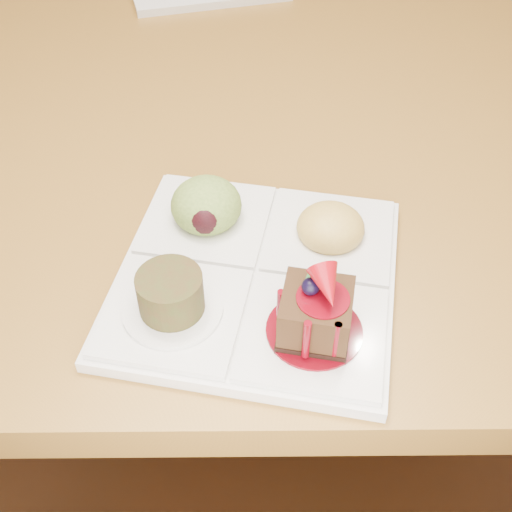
{
  "coord_description": "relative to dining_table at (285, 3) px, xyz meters",
  "views": [
    {
      "loc": [
        -0.06,
        -1.15,
        1.18
      ],
      "look_at": [
        -0.06,
        -0.75,
        0.79
      ],
      "focal_mm": 45.0,
      "sensor_mm": 36.0,
      "label": 1
    }
  ],
  "objects": [
    {
      "name": "ground",
      "position": [
        0.0,
        0.0,
        -0.68
      ],
      "size": [
        6.0,
        6.0,
        0.0
      ],
      "primitive_type": "plane",
      "color": "brown"
    },
    {
      "name": "dining_table",
      "position": [
        0.0,
        0.0,
        0.0
      ],
      "size": [
        1.0,
        1.8,
        0.75
      ],
      "color": "brown",
      "rests_on": "ground"
    },
    {
      "name": "sampler_plate",
      "position": [
        -0.06,
        -0.75,
        0.09
      ],
      "size": [
        0.29,
        0.29,
        0.1
      ],
      "rotation": [
        0.0,
        0.0,
        -0.2
      ],
      "color": "silver",
      "rests_on": "dining_table"
    }
  ]
}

